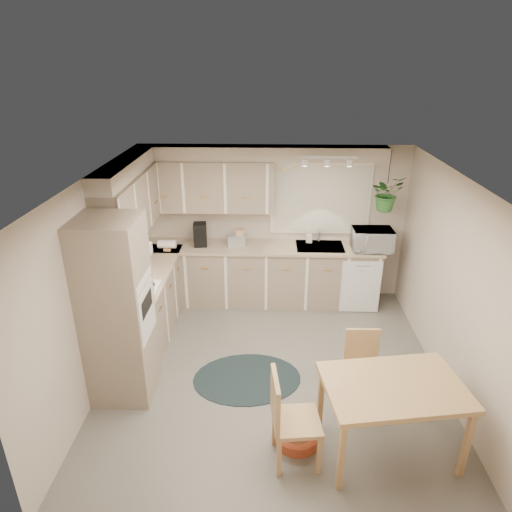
% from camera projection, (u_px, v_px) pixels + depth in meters
% --- Properties ---
extents(floor, '(4.20, 4.20, 0.00)m').
position_uv_depth(floor, '(272.00, 372.00, 5.59)').
color(floor, '#66625A').
rests_on(floor, ground).
extents(ceiling, '(4.20, 4.20, 0.00)m').
position_uv_depth(ceiling, '(276.00, 180.00, 4.63)').
color(ceiling, white).
rests_on(ceiling, wall_back).
extents(wall_back, '(4.00, 0.04, 2.40)m').
position_uv_depth(wall_back, '(273.00, 223.00, 7.03)').
color(wall_back, '#B9AA99').
rests_on(wall_back, floor).
extents(wall_front, '(4.00, 0.04, 2.40)m').
position_uv_depth(wall_front, '(275.00, 423.00, 3.19)').
color(wall_front, '#B9AA99').
rests_on(wall_front, floor).
extents(wall_left, '(0.04, 4.20, 2.40)m').
position_uv_depth(wall_left, '(98.00, 283.00, 5.17)').
color(wall_left, '#B9AA99').
rests_on(wall_left, floor).
extents(wall_right, '(0.04, 4.20, 2.40)m').
position_uv_depth(wall_right, '(454.00, 288.00, 5.05)').
color(wall_right, '#B9AA99').
rests_on(wall_right, floor).
extents(base_cab_left, '(0.60, 1.85, 0.90)m').
position_uv_depth(base_cab_left, '(149.00, 303.00, 6.26)').
color(base_cab_left, gray).
rests_on(base_cab_left, floor).
extents(base_cab_back, '(3.60, 0.60, 0.90)m').
position_uv_depth(base_cab_back, '(260.00, 275.00, 7.06)').
color(base_cab_back, gray).
rests_on(base_cab_back, floor).
extents(counter_left, '(0.64, 1.89, 0.04)m').
position_uv_depth(counter_left, '(147.00, 272.00, 6.07)').
color(counter_left, tan).
rests_on(counter_left, base_cab_left).
extents(counter_back, '(3.64, 0.64, 0.04)m').
position_uv_depth(counter_back, '(260.00, 247.00, 6.87)').
color(counter_back, tan).
rests_on(counter_back, base_cab_back).
extents(oven_stack, '(0.65, 0.65, 2.10)m').
position_uv_depth(oven_stack, '(117.00, 312.00, 4.88)').
color(oven_stack, gray).
rests_on(oven_stack, floor).
extents(wall_oven_face, '(0.02, 0.56, 0.58)m').
position_uv_depth(wall_oven_face, '(147.00, 312.00, 4.87)').
color(wall_oven_face, silver).
rests_on(wall_oven_face, oven_stack).
extents(upper_cab_left, '(0.35, 2.00, 0.75)m').
position_uv_depth(upper_cab_left, '(132.00, 204.00, 5.83)').
color(upper_cab_left, gray).
rests_on(upper_cab_left, wall_left).
extents(upper_cab_back, '(2.00, 0.35, 0.75)m').
position_uv_depth(upper_cab_back, '(206.00, 186.00, 6.65)').
color(upper_cab_back, gray).
rests_on(upper_cab_back, wall_back).
extents(soffit_left, '(0.30, 2.00, 0.20)m').
position_uv_depth(soffit_left, '(126.00, 167.00, 5.64)').
color(soffit_left, '#B9AA99').
rests_on(soffit_left, wall_left).
extents(soffit_back, '(3.60, 0.30, 0.20)m').
position_uv_depth(soffit_back, '(261.00, 153.00, 6.46)').
color(soffit_back, '#B9AA99').
rests_on(soffit_back, wall_back).
extents(cooktop, '(0.52, 0.58, 0.02)m').
position_uv_depth(cooktop, '(135.00, 291.00, 5.54)').
color(cooktop, silver).
rests_on(cooktop, counter_left).
extents(range_hood, '(0.40, 0.60, 0.14)m').
position_uv_depth(range_hood, '(129.00, 256.00, 5.36)').
color(range_hood, silver).
rests_on(range_hood, upper_cab_left).
extents(window_blinds, '(1.40, 0.02, 1.00)m').
position_uv_depth(window_blinds, '(321.00, 199.00, 6.82)').
color(window_blinds, silver).
rests_on(window_blinds, wall_back).
extents(window_frame, '(1.50, 0.02, 1.10)m').
position_uv_depth(window_frame, '(321.00, 199.00, 6.83)').
color(window_frame, silver).
rests_on(window_frame, wall_back).
extents(sink, '(0.70, 0.48, 0.10)m').
position_uv_depth(sink, '(320.00, 249.00, 6.86)').
color(sink, '#A6A8AE').
rests_on(sink, counter_back).
extents(dishwasher_front, '(0.58, 0.02, 0.83)m').
position_uv_depth(dishwasher_front, '(361.00, 287.00, 6.74)').
color(dishwasher_front, silver).
rests_on(dishwasher_front, base_cab_back).
extents(track_light_bar, '(0.80, 0.04, 0.04)m').
position_uv_depth(track_light_bar, '(327.00, 157.00, 6.06)').
color(track_light_bar, silver).
rests_on(track_light_bar, ceiling).
extents(wall_clock, '(0.30, 0.03, 0.30)m').
position_uv_depth(wall_clock, '(285.00, 160.00, 6.61)').
color(wall_clock, gold).
rests_on(wall_clock, wall_back).
extents(dining_table, '(1.39, 1.03, 0.80)m').
position_uv_depth(dining_table, '(389.00, 418.00, 4.33)').
color(dining_table, tan).
rests_on(dining_table, floor).
extents(chair_left, '(0.50, 0.50, 0.96)m').
position_uv_depth(chair_left, '(297.00, 419.00, 4.21)').
color(chair_left, tan).
rests_on(chair_left, floor).
extents(chair_back, '(0.41, 0.41, 0.85)m').
position_uv_depth(chair_back, '(363.00, 371.00, 4.94)').
color(chair_back, tan).
rests_on(chair_back, floor).
extents(braided_rug, '(1.40, 1.11, 0.01)m').
position_uv_depth(braided_rug, '(247.00, 378.00, 5.48)').
color(braided_rug, black).
rests_on(braided_rug, floor).
extents(pet_bed, '(0.57, 0.57, 0.11)m').
position_uv_depth(pet_bed, '(297.00, 436.00, 4.58)').
color(pet_bed, '#BF4F26').
rests_on(pet_bed, floor).
extents(microwave, '(0.59, 0.33, 0.39)m').
position_uv_depth(microwave, '(372.00, 237.00, 6.65)').
color(microwave, silver).
rests_on(microwave, counter_back).
extents(soap_bottle, '(0.10, 0.20, 0.09)m').
position_uv_depth(soap_bottle, '(309.00, 240.00, 6.96)').
color(soap_bottle, silver).
rests_on(soap_bottle, counter_back).
extents(hanging_plant, '(0.62, 0.64, 0.39)m').
position_uv_depth(hanging_plant, '(386.00, 197.00, 6.40)').
color(hanging_plant, '#2A6227').
rests_on(hanging_plant, ceiling).
extents(coffee_maker, '(0.22, 0.26, 0.34)m').
position_uv_depth(coffee_maker, '(200.00, 234.00, 6.83)').
color(coffee_maker, black).
rests_on(coffee_maker, counter_back).
extents(toaster, '(0.29, 0.21, 0.16)m').
position_uv_depth(toaster, '(236.00, 240.00, 6.87)').
color(toaster, '#A6A8AE').
rests_on(toaster, counter_back).
extents(knife_block, '(0.12, 0.12, 0.25)m').
position_uv_depth(knife_block, '(240.00, 237.00, 6.87)').
color(knife_block, tan).
rests_on(knife_block, counter_back).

